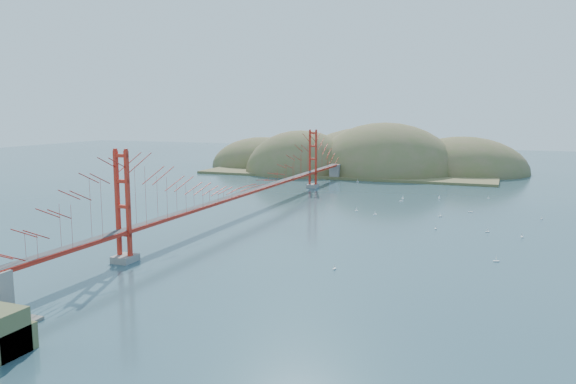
% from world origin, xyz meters
% --- Properties ---
extents(ground, '(320.00, 320.00, 0.00)m').
position_xyz_m(ground, '(0.00, 0.00, 0.00)').
color(ground, '#2B4A56').
rests_on(ground, ground).
extents(bridge, '(2.20, 94.40, 12.00)m').
position_xyz_m(bridge, '(0.00, 0.18, 7.01)').
color(bridge, gray).
rests_on(bridge, ground).
extents(far_headlands, '(84.00, 58.00, 25.00)m').
position_xyz_m(far_headlands, '(2.21, 68.52, 0.00)').
color(far_headlands, brown).
rests_on(far_headlands, ground).
extents(sailboat_8, '(0.63, 0.53, 0.74)m').
position_xyz_m(sailboat_8, '(31.47, 12.61, 0.16)').
color(sailboat_8, white).
rests_on(sailboat_8, ground).
extents(sailboat_3, '(0.60, 0.60, 0.62)m').
position_xyz_m(sailboat_3, '(18.26, 5.31, 0.14)').
color(sailboat_3, white).
rests_on(sailboat_3, ground).
extents(sailboat_9, '(0.62, 0.62, 0.65)m').
position_xyz_m(sailboat_9, '(34.40, -1.40, 0.15)').
color(sailboat_9, white).
rests_on(sailboat_9, ground).
extents(sailboat_10, '(0.49, 0.54, 0.60)m').
position_xyz_m(sailboat_10, '(20.94, -24.76, 0.14)').
color(sailboat_10, white).
rests_on(sailboat_10, ground).
extents(sailboat_12, '(0.59, 0.48, 0.69)m').
position_xyz_m(sailboat_12, '(6.22, 42.00, 0.15)').
color(sailboat_12, white).
rests_on(sailboat_12, ground).
extents(sailboat_1, '(0.59, 0.59, 0.62)m').
position_xyz_m(sailboat_1, '(14.88, 7.45, 0.14)').
color(sailboat_1, white).
rests_on(sailboat_1, ground).
extents(sailboat_14, '(0.67, 0.67, 0.70)m').
position_xyz_m(sailboat_14, '(27.54, 7.28, 0.15)').
color(sailboat_14, white).
rests_on(sailboat_14, ground).
extents(sailboat_0, '(0.54, 0.54, 0.61)m').
position_xyz_m(sailboat_0, '(27.98, -1.90, 0.14)').
color(sailboat_0, white).
rests_on(sailboat_0, ground).
extents(sailboat_16, '(0.61, 0.61, 0.65)m').
position_xyz_m(sailboat_16, '(19.52, 21.95, 0.15)').
color(sailboat_16, white).
rests_on(sailboat_16, ground).
extents(sailboat_13, '(0.66, 0.64, 0.74)m').
position_xyz_m(sailboat_13, '(35.74, -16.02, 0.16)').
color(sailboat_13, white).
rests_on(sailboat_13, ground).
extents(sailboat_5, '(0.57, 0.63, 0.71)m').
position_xyz_m(sailboat_5, '(38.46, -2.93, 0.15)').
color(sailboat_5, white).
rests_on(sailboat_5, ground).
extents(sailboat_4, '(0.52, 0.52, 0.55)m').
position_xyz_m(sailboat_4, '(41.32, 10.42, 0.13)').
color(sailboat_4, white).
rests_on(sailboat_4, ground).
extents(sailboat_15, '(0.61, 0.61, 0.68)m').
position_xyz_m(sailboat_15, '(25.46, 24.72, 0.15)').
color(sailboat_15, white).
rests_on(sailboat_15, ground).
extents(sailboat_7, '(0.59, 0.53, 0.67)m').
position_xyz_m(sailboat_7, '(19.68, 19.05, 0.15)').
color(sailboat_7, white).
rests_on(sailboat_7, ground).
extents(sailboat_17, '(0.49, 0.42, 0.56)m').
position_xyz_m(sailboat_17, '(33.58, 28.00, 0.13)').
color(sailboat_17, white).
rests_on(sailboat_17, ground).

